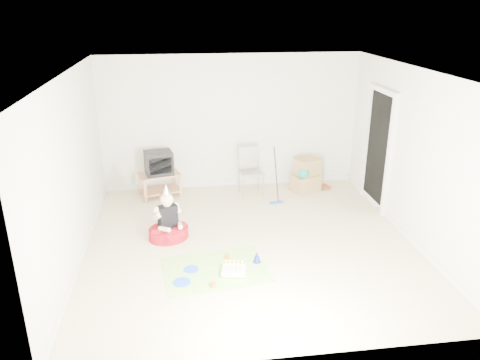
{
  "coord_description": "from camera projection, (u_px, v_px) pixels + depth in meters",
  "views": [
    {
      "loc": [
        -1.0,
        -6.31,
        3.48
      ],
      "look_at": [
        -0.1,
        0.4,
        0.9
      ],
      "focal_mm": 35.0,
      "sensor_mm": 36.0,
      "label": 1
    }
  ],
  "objects": [
    {
      "name": "party_mat",
      "position": [
        215.0,
        270.0,
        6.49
      ],
      "size": [
        1.55,
        1.21,
        0.01
      ],
      "primitive_type": "cube",
      "rotation": [
        0.0,
        0.0,
        0.13
      ],
      "color": "#DD2E8F",
      "rests_on": "ground"
    },
    {
      "name": "floor_mop",
      "position": [
        277.0,
        190.0,
        8.55
      ],
      "size": [
        0.26,
        0.34,
        0.99
      ],
      "color": "#2350B1",
      "rests_on": "ground"
    },
    {
      "name": "tv_stand",
      "position": [
        160.0,
        183.0,
        8.87
      ],
      "size": [
        0.83,
        0.64,
        0.46
      ],
      "color": "#A86F4C",
      "rests_on": "ground"
    },
    {
      "name": "ground",
      "position": [
        250.0,
        243.0,
        7.21
      ],
      "size": [
        5.0,
        5.0,
        0.0
      ],
      "primitive_type": "plane",
      "color": "beige",
      "rests_on": "ground"
    },
    {
      "name": "blue_plate_near",
      "position": [
        191.0,
        269.0,
        6.49
      ],
      "size": [
        0.24,
        0.24,
        0.01
      ],
      "primitive_type": "cylinder",
      "rotation": [
        0.0,
        0.0,
        0.16
      ],
      "color": "blue",
      "rests_on": "party_mat"
    },
    {
      "name": "doorway_recess",
      "position": [
        378.0,
        151.0,
        8.27
      ],
      "size": [
        0.02,
        0.9,
        2.05
      ],
      "primitive_type": "cube",
      "color": "black",
      "rests_on": "ground"
    },
    {
      "name": "birthday_cake",
      "position": [
        234.0,
        271.0,
        6.39
      ],
      "size": [
        0.37,
        0.31,
        0.15
      ],
      "color": "white",
      "rests_on": "party_mat"
    },
    {
      "name": "folding_chair",
      "position": [
        251.0,
        172.0,
        8.87
      ],
      "size": [
        0.46,
        0.44,
        0.95
      ],
      "color": "gray",
      "rests_on": "ground"
    },
    {
      "name": "orange_cup_near",
      "position": [
        227.0,
        257.0,
        6.75
      ],
      "size": [
        0.08,
        0.08,
        0.07
      ],
      "primitive_type": "cylinder",
      "rotation": [
        0.0,
        0.0,
        0.22
      ],
      "color": "#CA5D16",
      "rests_on": "party_mat"
    },
    {
      "name": "seated_woman",
      "position": [
        168.0,
        227.0,
        7.31
      ],
      "size": [
        0.83,
        0.83,
        0.91
      ],
      "color": "#A20E1B",
      "rests_on": "ground"
    },
    {
      "name": "book_pile",
      "position": [
        324.0,
        187.0,
        9.33
      ],
      "size": [
        0.24,
        0.28,
        0.05
      ],
      "color": "#257043",
      "rests_on": "ground"
    },
    {
      "name": "blue_plate_far",
      "position": [
        182.0,
        282.0,
        6.19
      ],
      "size": [
        0.24,
        0.24,
        0.01
      ],
      "primitive_type": "cylinder",
      "rotation": [
        0.0,
        0.0,
        -0.06
      ],
      "color": "blue",
      "rests_on": "party_mat"
    },
    {
      "name": "orange_cup_far",
      "position": [
        214.0,
        285.0,
        6.08
      ],
      "size": [
        0.07,
        0.07,
        0.08
      ],
      "primitive_type": "cylinder",
      "rotation": [
        0.0,
        0.0,
        -0.11
      ],
      "color": "#CA5D16",
      "rests_on": "party_mat"
    },
    {
      "name": "cardboard_boxes",
      "position": [
        306.0,
        176.0,
        9.12
      ],
      "size": [
        0.62,
        0.57,
        0.64
      ],
      "color": "#A58150",
      "rests_on": "ground"
    },
    {
      "name": "blue_party_hat",
      "position": [
        257.0,
        257.0,
        6.65
      ],
      "size": [
        0.13,
        0.13,
        0.17
      ],
      "primitive_type": "cone",
      "rotation": [
        0.0,
        0.0,
        -0.11
      ],
      "color": "#1721A7",
      "rests_on": "party_mat"
    },
    {
      "name": "crt_tv",
      "position": [
        159.0,
        163.0,
        8.73
      ],
      "size": [
        0.57,
        0.51,
        0.43
      ],
      "primitive_type": "cube",
      "rotation": [
        0.0,
        0.0,
        0.2
      ],
      "color": "black",
      "rests_on": "tv_stand"
    }
  ]
}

